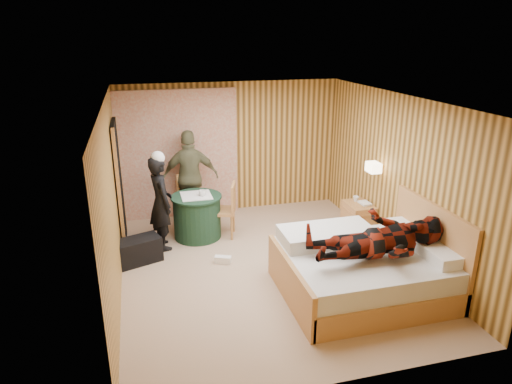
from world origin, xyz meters
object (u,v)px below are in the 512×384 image
object	(u,v)px
bed	(366,269)
man_at_table	(191,177)
nightstand	(358,218)
chair_near	(227,206)
wall_lamp	(374,167)
woman_standing	(161,203)
round_table	(197,216)
duffel_bag	(138,251)
man_on_bed	(381,229)
chair_far	(190,195)

from	to	relation	value
bed	man_at_table	xyz separation A→B (m)	(-1.96, 3.05, 0.52)
nightstand	chair_near	size ratio (longest dim) A/B	0.61
wall_lamp	woman_standing	size ratio (longest dim) A/B	0.17
round_table	chair_near	xyz separation A→B (m)	(0.51, -0.09, 0.17)
nightstand	round_table	distance (m)	2.78
duffel_bag	man_on_bed	xyz separation A→B (m)	(3.00, -1.88, 0.83)
chair_near	nightstand	bearing A→B (deg)	94.43
wall_lamp	man_on_bed	xyz separation A→B (m)	(-0.77, -1.67, -0.28)
woman_standing	duffel_bag	bearing A→B (deg)	122.38
wall_lamp	chair_near	bearing A→B (deg)	160.18
round_table	man_on_bed	world-z (taller)	man_on_bed
chair_far	man_at_table	size ratio (longest dim) A/B	0.54
bed	woman_standing	xyz separation A→B (m)	(-2.56, 2.09, 0.43)
duffel_bag	man_at_table	world-z (taller)	man_at_table
round_table	chair_near	size ratio (longest dim) A/B	0.91
chair_far	round_table	bearing A→B (deg)	-106.24
chair_far	woman_standing	bearing A→B (deg)	-140.14
chair_far	man_at_table	distance (m)	0.33
nightstand	duffel_bag	bearing A→B (deg)	-178.67
chair_near	woman_standing	size ratio (longest dim) A/B	0.62
nightstand	round_table	world-z (taller)	round_table
wall_lamp	woman_standing	xyz separation A→B (m)	(-3.36, 0.65, -0.53)
duffel_bag	man_at_table	bearing A→B (deg)	34.76
duffel_bag	man_at_table	xyz separation A→B (m)	(1.01, 1.41, 0.67)
nightstand	round_table	size ratio (longest dim) A/B	0.68
woman_standing	man_at_table	distance (m)	1.14
woman_standing	man_on_bed	distance (m)	3.48
nightstand	man_at_table	distance (m)	3.07
woman_standing	man_on_bed	xyz separation A→B (m)	(2.59, -2.32, 0.25)
chair_near	duffel_bag	bearing A→B (deg)	-51.08
chair_near	man_at_table	distance (m)	1.00
wall_lamp	nightstand	size ratio (longest dim) A/B	0.45
nightstand	bed	bearing A→B (deg)	-113.70
nightstand	chair_far	size ratio (longest dim) A/B	0.63
duffel_bag	man_at_table	distance (m)	1.86
wall_lamp	chair_far	xyz separation A→B (m)	(-2.79, 1.58, -0.76)
wall_lamp	chair_far	distance (m)	3.29
chair_near	woman_standing	xyz separation A→B (m)	(-1.11, -0.16, 0.22)
round_table	woman_standing	bearing A→B (deg)	-157.35
wall_lamp	bed	bearing A→B (deg)	-119.30
nightstand	man_at_table	world-z (taller)	man_at_table
bed	nightstand	xyz separation A→B (m)	(0.76, 1.74, -0.05)
wall_lamp	nightstand	bearing A→B (deg)	98.17
bed	chair_near	bearing A→B (deg)	122.81
man_at_table	bed	bearing A→B (deg)	127.00
nightstand	chair_near	bearing A→B (deg)	166.98
nightstand	chair_far	bearing A→B (deg)	155.05
chair_far	man_on_bed	xyz separation A→B (m)	(2.01, -3.24, 0.48)
wall_lamp	nightstand	world-z (taller)	wall_lamp
man_at_table	man_on_bed	distance (m)	3.84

